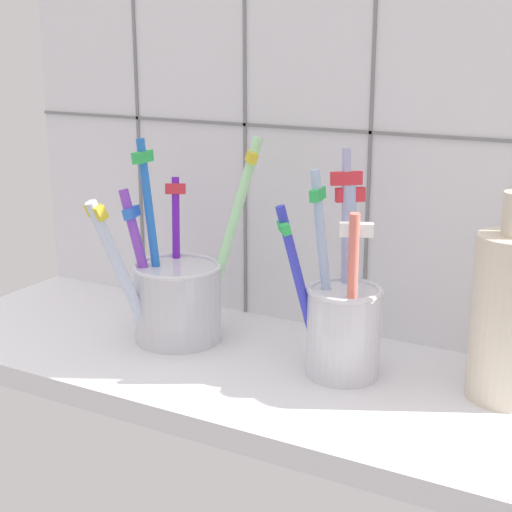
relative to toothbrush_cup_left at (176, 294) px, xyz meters
The scene contains 5 objects.
counter_slab 10.06cm from the toothbrush_cup_left, 10.17° to the right, with size 64.00×22.00×2.00cm, color silver.
tile_wall_back 20.96cm from the toothbrush_cup_left, 51.47° to the left, with size 64.00×2.20×45.00cm.
toothbrush_cup_left is the anchor object (origin of this frame).
toothbrush_cup_right 16.45cm from the toothbrush_cup_left, ahead, with size 8.36×7.69×18.58cm.
ceramic_vase 29.57cm from the toothbrush_cup_left, ahead, with size 5.97×5.97×16.34cm.
Camera 1 is at (31.53, -55.26, 29.53)cm, focal length 55.44 mm.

